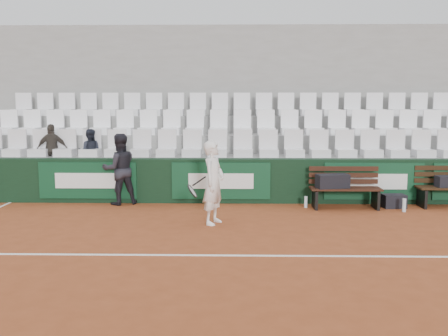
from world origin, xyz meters
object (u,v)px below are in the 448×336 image
bench_left (345,198)px  spectator_b (51,130)px  sports_bag_ground (394,201)px  spectator_c (89,133)px  water_bottle_near (306,202)px  water_bottle_far (404,205)px  sports_bag_right (448,181)px  sports_bag_left (333,181)px  tennis_player (213,183)px  ball_kid (120,169)px

bench_left → spectator_b: (-6.70, 1.11, 1.38)m
sports_bag_ground → spectator_c: bearing=171.6°
water_bottle_near → water_bottle_far: (1.99, -0.37, 0.02)m
sports_bag_right → sports_bag_ground: 1.24m
sports_bag_ground → water_bottle_near: size_ratio=1.93×
sports_bag_left → sports_bag_ground: sports_bag_left is taller
bench_left → spectator_b: size_ratio=1.24×
sports_bag_left → water_bottle_near: (-0.55, 0.09, -0.47)m
water_bottle_far → tennis_player: tennis_player is taller
sports_bag_ground → spectator_c: spectator_c is taller
sports_bag_left → spectator_c: 5.71m
water_bottle_far → tennis_player: size_ratio=0.18×
sports_bag_ground → tennis_player: size_ratio=0.31×
sports_bag_right → bench_left: bearing=-175.9°
tennis_player → ball_kid: size_ratio=0.98×
water_bottle_near → water_bottle_far: size_ratio=0.89×
sports_bag_ground → water_bottle_near: 1.91m
bench_left → sports_bag_ground: bearing=4.8°
bench_left → ball_kid: (-4.93, 0.35, 0.57)m
ball_kid → spectator_b: (-1.77, 0.76, 0.81)m
tennis_player → sports_bag_right: bearing=17.5°
water_bottle_far → sports_bag_left: bearing=168.8°
bench_left → sports_bag_left: (-0.29, -0.03, 0.37)m
sports_bag_ground → spectator_c: (-6.88, 1.02, 1.40)m
water_bottle_far → spectator_c: bearing=168.5°
tennis_player → spectator_c: spectator_c is taller
sports_bag_left → sports_bag_ground: bearing=5.0°
water_bottle_near → tennis_player: bearing=-142.7°
bench_left → sports_bag_right: size_ratio=2.89×
water_bottle_near → ball_kid: bearing=176.0°
sports_bag_ground → ball_kid: ball_kid is taller
sports_bag_ground → ball_kid: (-6.00, 0.26, 0.65)m
spectator_b → bench_left: bearing=157.4°
water_bottle_near → spectator_c: (-4.97, 1.05, 1.42)m
water_bottle_far → tennis_player: 4.13m
tennis_player → spectator_b: spectator_b is taller
water_bottle_near → tennis_player: size_ratio=0.16×
water_bottle_far → spectator_c: (-6.96, 1.42, 1.41)m
bench_left → sports_bag_right: (2.24, 0.16, 0.35)m
sports_bag_left → ball_kid: bearing=175.4°
sports_bag_right → spectator_b: 9.05m
tennis_player → ball_kid: 2.79m
sports_bag_left → water_bottle_far: sports_bag_left is taller
sports_bag_right → sports_bag_ground: sports_bag_right is taller
ball_kid → bench_left: bearing=152.2°
sports_bag_left → water_bottle_near: size_ratio=2.76×
sports_bag_ground → tennis_player: (-3.84, -1.51, 0.63)m
water_bottle_near → ball_kid: (-4.10, 0.29, 0.67)m
water_bottle_near → ball_kid: ball_kid is taller
spectator_b → water_bottle_far: bearing=156.5°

